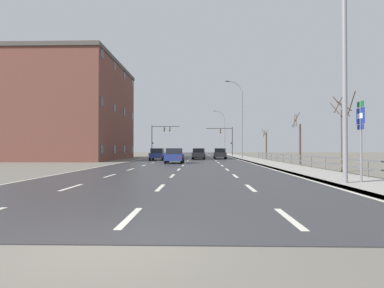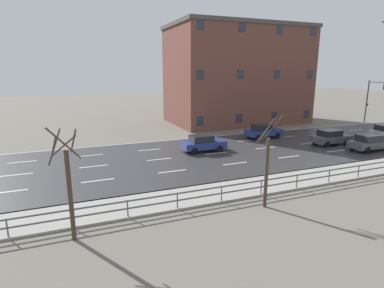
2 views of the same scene
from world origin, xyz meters
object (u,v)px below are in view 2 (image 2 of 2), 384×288
(brick_building, at_px, (237,75))
(car_distant, at_px, (331,137))
(car_mid_centre, at_px, (203,143))
(car_near_right, at_px, (263,131))
(car_far_left, at_px, (370,142))
(traffic_signal_left, at_px, (376,94))

(brick_building, bearing_deg, car_distant, 5.09)
(car_mid_centre, bearing_deg, car_near_right, 108.77)
(car_mid_centre, relative_size, car_far_left, 0.99)
(car_near_right, relative_size, car_mid_centre, 1.00)
(car_near_right, bearing_deg, car_far_left, 35.65)
(car_near_right, relative_size, car_far_left, 0.99)
(traffic_signal_left, distance_m, car_mid_centre, 29.83)
(car_distant, bearing_deg, car_mid_centre, -98.82)
(traffic_signal_left, xyz_separation_m, car_distant, (7.86, -15.97, -3.40))
(car_near_right, height_order, car_mid_centre, same)
(car_far_left, bearing_deg, car_near_right, -143.40)
(traffic_signal_left, height_order, car_mid_centre, traffic_signal_left)
(car_distant, bearing_deg, car_near_right, -138.47)
(car_near_right, bearing_deg, car_mid_centre, -71.29)
(car_distant, relative_size, car_far_left, 1.00)
(car_mid_centre, height_order, car_far_left, same)
(car_near_right, xyz_separation_m, brick_building, (-11.48, 2.97, 6.01))
(car_near_right, xyz_separation_m, car_far_left, (8.53, 6.08, 0.00))
(car_far_left, bearing_deg, brick_building, -170.04)
(traffic_signal_left, height_order, car_near_right, traffic_signal_left)
(traffic_signal_left, bearing_deg, car_far_left, -52.47)
(car_near_right, height_order, car_far_left, same)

